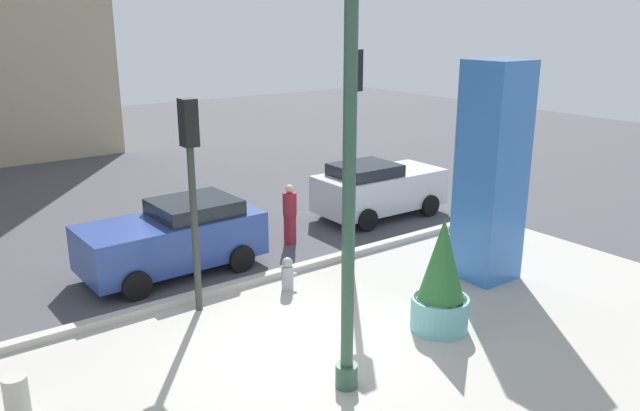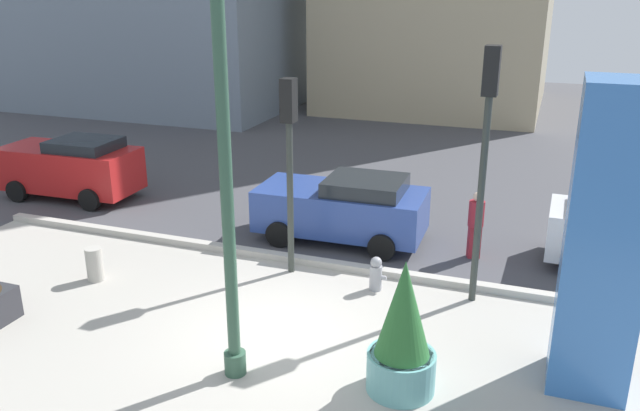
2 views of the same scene
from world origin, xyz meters
name	(u,v)px [view 2 (image 2 of 2)]	position (x,y,z in m)	size (l,w,h in m)	color
ground_plane	(342,253)	(0.00, 4.00, 0.00)	(60.00, 60.00, 0.00)	#47474C
plaza_pavement	(222,397)	(0.00, -2.00, 0.00)	(18.00, 10.00, 0.02)	#ADA89E
curb_strip	(330,264)	(0.00, 3.12, 0.08)	(18.00, 0.24, 0.16)	#B7B2A8
lamp_post	(227,192)	(-0.09, -1.36, 3.16)	(0.44, 0.44, 6.49)	#335642
art_pillar_blue	(605,243)	(5.32, 0.34, 2.44)	(1.16, 1.16, 4.88)	#3870BC
potted_plant_curbside	(403,334)	(2.57, -0.86, 1.00)	(1.09, 1.09, 2.23)	#6BB2B2
fire_hydrant	(376,274)	(1.27, 2.39, 0.37)	(0.36, 0.26, 0.75)	#99999E
concrete_bollard	(95,264)	(-4.54, 0.76, 0.38)	(0.36, 0.36, 0.75)	#B2ADA3
traffic_light_far_side	(486,138)	(3.23, 2.63, 3.37)	(0.28, 0.42, 5.06)	#333833
traffic_light_corner	(289,145)	(-0.74, 2.63, 2.89)	(0.28, 0.42, 4.28)	#333833
car_passing_lane	(639,235)	(6.43, 5.28, 0.85)	(3.93, 2.03, 1.66)	silver
car_curb_east	(344,207)	(-0.24, 4.83, 0.85)	(4.16, 2.16, 1.65)	#2D4793
car_intersection	(71,167)	(-8.82, 5.25, 0.93)	(4.10, 2.06, 1.81)	red
pedestrian_on_sidewalk	(476,222)	(2.96, 4.82, 0.89)	(0.46, 0.46, 1.60)	maroon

